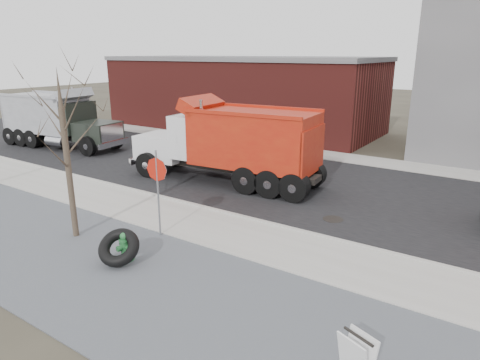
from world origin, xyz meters
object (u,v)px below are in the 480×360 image
Objects in this scene: fire_hydrant at (125,247)px; truck_tire at (119,247)px; dump_truck_red_b at (230,141)px; sandwich_board at (356,357)px; dump_truck_grey at (58,117)px; stop_sign at (157,179)px.

fire_hydrant is 0.59× the size of truck_tire.
dump_truck_red_b reaches higher than truck_tire.
truck_tire is 8.25m from dump_truck_red_b.
dump_truck_red_b is (-8.66, 8.54, 1.40)m from sandwich_board.
dump_truck_grey is (-14.74, 8.06, 1.39)m from fire_hydrant.
stop_sign reaches higher than truck_tire.
truck_tire reaches higher than fire_hydrant.
dump_truck_grey is at bearing 173.99° from stop_sign.
dump_truck_red_b reaches higher than dump_truck_grey.
truck_tire is 2.46m from stop_sign.
truck_tire is (0.03, -0.23, 0.10)m from fire_hydrant.
dump_truck_red_b is 12.93m from dump_truck_grey.
fire_hydrant is 2.33m from stop_sign.
stop_sign is 0.35× the size of dump_truck_grey.
sandwich_board is (6.80, -0.61, -0.03)m from truck_tire.
stop_sign reaches higher than sandwich_board.
dump_truck_grey reaches higher than fire_hydrant.
sandwich_board reaches higher than fire_hydrant.
dump_truck_grey reaches higher than sandwich_board.
dump_truck_grey is at bearing 150.70° from truck_tire.
dump_truck_grey is (-12.92, 0.37, -0.08)m from dump_truck_red_b.
dump_truck_red_b is at bearing 103.19° from truck_tire.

